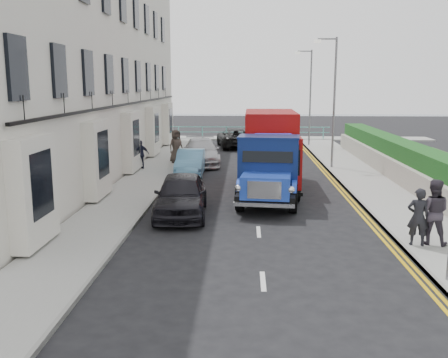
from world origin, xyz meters
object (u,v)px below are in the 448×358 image
bedford_lorry (269,174)px  pedestrian_east_near (418,217)px  red_lorry (271,148)px  parked_car_front (181,195)px  lamp_far (309,92)px  lamp_mid (332,95)px

bedford_lorry → pedestrian_east_near: 6.33m
red_lorry → parked_car_front: 6.00m
lamp_far → bedford_lorry: size_ratio=1.21×
red_lorry → pedestrian_east_near: red_lorry is taller
bedford_lorry → red_lorry: red_lorry is taller
bedford_lorry → parked_car_front: bearing=-147.4°
lamp_far → bedford_lorry: (-3.72, -18.52, -2.78)m
lamp_mid → bedford_lorry: size_ratio=1.21×
lamp_mid → bedford_lorry: bearing=-113.6°
lamp_far → red_lorry: bearing=-102.9°
lamp_far → parked_car_front: size_ratio=1.60×
lamp_mid → parked_car_front: size_ratio=1.60×
bedford_lorry → parked_car_front: bedford_lorry is taller
red_lorry → pedestrian_east_near: 9.09m
pedestrian_east_near → lamp_far: bearing=-80.0°
lamp_mid → red_lorry: lamp_mid is taller
bedford_lorry → parked_car_front: size_ratio=1.33×
lamp_far → red_lorry: (-3.50, -15.21, -2.20)m
lamp_far → bedford_lorry: 19.10m
lamp_mid → red_lorry: (-3.50, -5.21, -2.20)m
lamp_mid → bedford_lorry: 9.70m
bedford_lorry → lamp_far: bearing=85.1°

